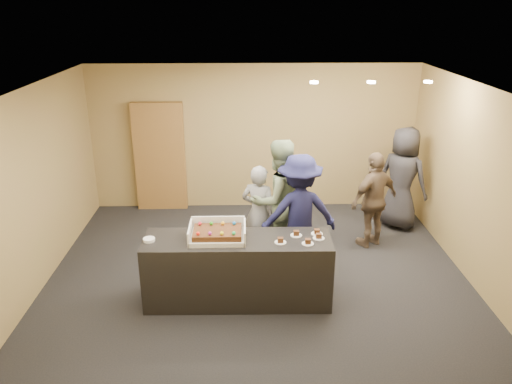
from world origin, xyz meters
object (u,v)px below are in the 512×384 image
(cake_box, at_px, (218,235))
(person_navy_man, at_px, (299,213))
(serving_counter, at_px, (238,270))
(person_brown_extra, at_px, (374,200))
(sheet_cake, at_px, (217,232))
(person_server_grey, at_px, (259,213))
(person_dark_suit, at_px, (402,178))
(storage_cabinet, at_px, (160,157))
(plate_stack, at_px, (149,240))
(person_sage_man, at_px, (278,200))

(cake_box, xyz_separation_m, person_navy_man, (1.13, 0.84, -0.07))
(serving_counter, xyz_separation_m, person_brown_extra, (2.15, 1.56, 0.33))
(sheet_cake, bearing_deg, person_server_grey, 64.27)
(person_navy_man, height_order, person_dark_suit, person_dark_suit)
(storage_cabinet, distance_m, cake_box, 3.40)
(serving_counter, xyz_separation_m, cake_box, (-0.25, 0.03, 0.50))
(sheet_cake, bearing_deg, plate_stack, -177.84)
(sheet_cake, bearing_deg, serving_counter, 0.00)
(person_server_grey, distance_m, person_dark_suit, 2.72)
(person_server_grey, distance_m, person_navy_man, 0.65)
(sheet_cake, relative_size, person_navy_man, 0.35)
(person_navy_man, bearing_deg, person_sage_man, -59.05)
(storage_cabinet, distance_m, person_dark_suit, 4.37)
(person_dark_suit, bearing_deg, person_brown_extra, 91.31)
(storage_cabinet, height_order, person_sage_man, storage_cabinet)
(cake_box, xyz_separation_m, person_brown_extra, (2.40, 1.53, -0.17))
(plate_stack, bearing_deg, person_server_grey, 40.10)
(plate_stack, bearing_deg, serving_counter, 1.67)
(cake_box, height_order, sheet_cake, cake_box)
(person_server_grey, bearing_deg, person_navy_man, 174.71)
(serving_counter, relative_size, plate_stack, 16.00)
(person_dark_suit, bearing_deg, serving_counter, 83.09)
(person_server_grey, bearing_deg, serving_counter, 97.51)
(cake_box, height_order, person_server_grey, person_server_grey)
(plate_stack, height_order, person_navy_man, person_navy_man)
(serving_counter, relative_size, person_brown_extra, 1.53)
(person_server_grey, bearing_deg, cake_box, 86.17)
(cake_box, relative_size, sheet_cake, 1.17)
(sheet_cake, distance_m, person_dark_suit, 3.80)
(plate_stack, height_order, person_sage_man, person_sage_man)
(plate_stack, bearing_deg, cake_box, 3.91)
(cake_box, bearing_deg, serving_counter, -5.99)
(cake_box, bearing_deg, person_server_grey, 63.77)
(cake_box, bearing_deg, storage_cabinet, 111.01)
(person_brown_extra, bearing_deg, plate_stack, -4.99)
(serving_counter, xyz_separation_m, person_dark_suit, (2.80, 2.26, 0.44))
(sheet_cake, relative_size, person_server_grey, 0.41)
(sheet_cake, xyz_separation_m, person_sage_man, (0.85, 1.21, -0.06))
(person_server_grey, xyz_separation_m, person_dark_suit, (2.49, 1.10, 0.14))
(serving_counter, height_order, person_dark_suit, person_dark_suit)
(person_sage_man, bearing_deg, person_dark_suit, 179.84)
(serving_counter, xyz_separation_m, storage_cabinet, (-1.47, 3.20, 0.57))
(person_sage_man, bearing_deg, storage_cabinet, -69.73)
(serving_counter, distance_m, storage_cabinet, 3.56)
(serving_counter, relative_size, person_dark_suit, 1.34)
(serving_counter, distance_m, person_dark_suit, 3.63)
(person_navy_man, relative_size, person_dark_suit, 0.98)
(serving_counter, bearing_deg, storage_cabinet, 115.36)
(serving_counter, relative_size, cake_box, 3.37)
(person_sage_man, distance_m, person_brown_extra, 1.59)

